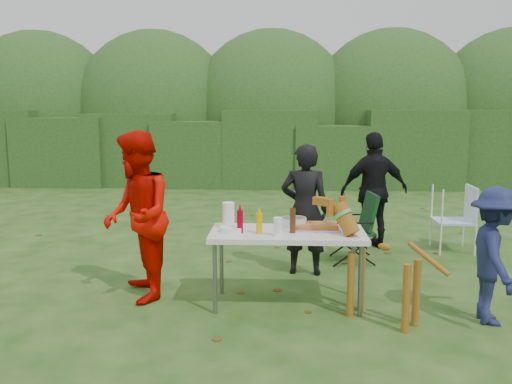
{
  "coord_description": "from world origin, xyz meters",
  "views": [
    {
      "loc": [
        0.29,
        -5.23,
        1.95
      ],
      "look_at": [
        0.0,
        0.7,
        1.0
      ],
      "focal_mm": 38.0,
      "sensor_mm": 36.0,
      "label": 1
    }
  ],
  "objects_px": {
    "ketchup_bottle": "(240,222)",
    "paper_towel_roll": "(228,215)",
    "child": "(494,256)",
    "mustard_bottle": "(259,223)",
    "person_cook": "(305,209)",
    "folding_table": "(287,237)",
    "dog": "(384,265)",
    "person_black_puffy": "(374,191)",
    "lawn_chair": "(453,218)",
    "beer_bottle": "(293,221)",
    "camping_chair": "(353,227)",
    "person_red_jacket": "(137,216)"
  },
  "relations": [
    {
      "from": "folding_table",
      "to": "mustard_bottle",
      "type": "bearing_deg",
      "value": -158.54
    },
    {
      "from": "child",
      "to": "dog",
      "type": "height_order",
      "value": "child"
    },
    {
      "from": "paper_towel_roll",
      "to": "camping_chair",
      "type": "bearing_deg",
      "value": 45.17
    },
    {
      "from": "child",
      "to": "dog",
      "type": "distance_m",
      "value": 0.99
    },
    {
      "from": "person_black_puffy",
      "to": "paper_towel_roll",
      "type": "height_order",
      "value": "person_black_puffy"
    },
    {
      "from": "child",
      "to": "mustard_bottle",
      "type": "distance_m",
      "value": 2.14
    },
    {
      "from": "mustard_bottle",
      "to": "person_black_puffy",
      "type": "bearing_deg",
      "value": 57.62
    },
    {
      "from": "lawn_chair",
      "to": "person_red_jacket",
      "type": "bearing_deg",
      "value": 28.86
    },
    {
      "from": "camping_chair",
      "to": "mustard_bottle",
      "type": "bearing_deg",
      "value": 48.94
    },
    {
      "from": "folding_table",
      "to": "lawn_chair",
      "type": "relative_size",
      "value": 1.67
    },
    {
      "from": "folding_table",
      "to": "child",
      "type": "relative_size",
      "value": 1.2
    },
    {
      "from": "ketchup_bottle",
      "to": "beer_bottle",
      "type": "relative_size",
      "value": 0.92
    },
    {
      "from": "person_black_puffy",
      "to": "camping_chair",
      "type": "xyz_separation_m",
      "value": [
        -0.37,
        -0.67,
        -0.36
      ]
    },
    {
      "from": "lawn_chair",
      "to": "paper_towel_roll",
      "type": "xyz_separation_m",
      "value": [
        -2.84,
        -2.0,
        0.42
      ]
    },
    {
      "from": "person_cook",
      "to": "mustard_bottle",
      "type": "xyz_separation_m",
      "value": [
        -0.48,
        -1.12,
        0.08
      ]
    },
    {
      "from": "lawn_chair",
      "to": "ketchup_bottle",
      "type": "relative_size",
      "value": 4.08
    },
    {
      "from": "dog",
      "to": "paper_towel_roll",
      "type": "relative_size",
      "value": 4.28
    },
    {
      "from": "person_cook",
      "to": "lawn_chair",
      "type": "bearing_deg",
      "value": -145.29
    },
    {
      "from": "lawn_chair",
      "to": "paper_towel_roll",
      "type": "distance_m",
      "value": 3.5
    },
    {
      "from": "person_black_puffy",
      "to": "camping_chair",
      "type": "distance_m",
      "value": 0.84
    },
    {
      "from": "dog",
      "to": "camping_chair",
      "type": "distance_m",
      "value": 1.93
    },
    {
      "from": "child",
      "to": "lawn_chair",
      "type": "distance_m",
      "value": 2.51
    },
    {
      "from": "person_black_puffy",
      "to": "mustard_bottle",
      "type": "relative_size",
      "value": 8.0
    },
    {
      "from": "camping_chair",
      "to": "beer_bottle",
      "type": "height_order",
      "value": "beer_bottle"
    },
    {
      "from": "beer_bottle",
      "to": "paper_towel_roll",
      "type": "height_order",
      "value": "paper_towel_roll"
    },
    {
      "from": "person_red_jacket",
      "to": "ketchup_bottle",
      "type": "relative_size",
      "value": 7.78
    },
    {
      "from": "person_red_jacket",
      "to": "paper_towel_roll",
      "type": "relative_size",
      "value": 6.58
    },
    {
      "from": "person_black_puffy",
      "to": "folding_table",
      "type": "bearing_deg",
      "value": 50.3
    },
    {
      "from": "lawn_chair",
      "to": "person_cook",
      "type": "bearing_deg",
      "value": 28.9
    },
    {
      "from": "folding_table",
      "to": "lawn_chair",
      "type": "height_order",
      "value": "lawn_chair"
    },
    {
      "from": "child",
      "to": "mustard_bottle",
      "type": "bearing_deg",
      "value": 88.96
    },
    {
      "from": "child",
      "to": "camping_chair",
      "type": "distance_m",
      "value": 2.16
    },
    {
      "from": "person_red_jacket",
      "to": "child",
      "type": "height_order",
      "value": "person_red_jacket"
    },
    {
      "from": "camping_chair",
      "to": "mustard_bottle",
      "type": "relative_size",
      "value": 4.39
    },
    {
      "from": "person_cook",
      "to": "mustard_bottle",
      "type": "relative_size",
      "value": 7.63
    },
    {
      "from": "lawn_chair",
      "to": "beer_bottle",
      "type": "height_order",
      "value": "beer_bottle"
    },
    {
      "from": "person_cook",
      "to": "beer_bottle",
      "type": "bearing_deg",
      "value": 87.8
    },
    {
      "from": "mustard_bottle",
      "to": "beer_bottle",
      "type": "xyz_separation_m",
      "value": [
        0.32,
        0.05,
        0.02
      ]
    },
    {
      "from": "ketchup_bottle",
      "to": "camping_chair",
      "type": "bearing_deg",
      "value": 51.58
    },
    {
      "from": "person_red_jacket",
      "to": "folding_table",
      "type": "bearing_deg",
      "value": 66.39
    },
    {
      "from": "mustard_bottle",
      "to": "beer_bottle",
      "type": "height_order",
      "value": "beer_bottle"
    },
    {
      "from": "lawn_chair",
      "to": "mustard_bottle",
      "type": "height_order",
      "value": "mustard_bottle"
    },
    {
      "from": "dog",
      "to": "camping_chair",
      "type": "xyz_separation_m",
      "value": [
        -0.03,
        1.93,
        -0.09
      ]
    },
    {
      "from": "child",
      "to": "ketchup_bottle",
      "type": "distance_m",
      "value": 2.33
    },
    {
      "from": "ketchup_bottle",
      "to": "paper_towel_roll",
      "type": "xyz_separation_m",
      "value": [
        -0.13,
        0.2,
        0.02
      ]
    },
    {
      "from": "person_cook",
      "to": "camping_chair",
      "type": "relative_size",
      "value": 1.74
    },
    {
      "from": "person_black_puffy",
      "to": "dog",
      "type": "bearing_deg",
      "value": 71.34
    },
    {
      "from": "person_cook",
      "to": "paper_towel_roll",
      "type": "relative_size",
      "value": 5.87
    },
    {
      "from": "folding_table",
      "to": "dog",
      "type": "distance_m",
      "value": 0.96
    },
    {
      "from": "ketchup_bottle",
      "to": "lawn_chair",
      "type": "bearing_deg",
      "value": 39.08
    }
  ]
}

